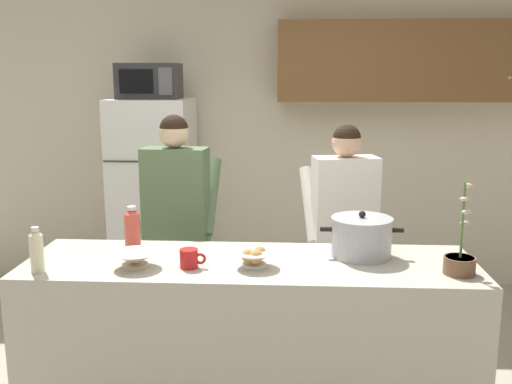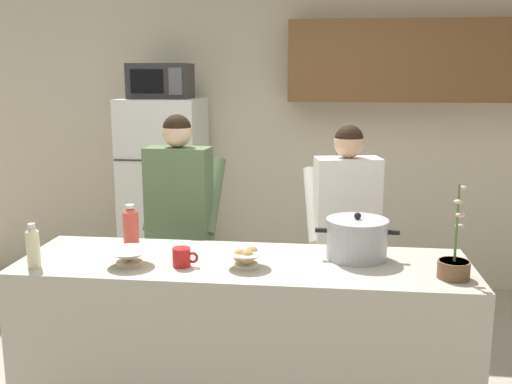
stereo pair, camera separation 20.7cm
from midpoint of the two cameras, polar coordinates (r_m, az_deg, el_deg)
The scene contains 13 objects.
back_wall_unit at distance 5.09m, azimuth 2.71°, elevation 6.73°, with size 6.00×0.48×2.60m.
kitchen_island at distance 3.16m, azimuth -2.52°, elevation -14.78°, with size 2.31×0.68×0.92m, color #BCB7A8.
refrigerator at distance 4.93m, azimuth -11.19°, elevation -0.71°, with size 0.64×0.68×1.67m.
microwave at distance 4.80m, azimuth -11.71°, elevation 10.66°, with size 0.48×0.37×0.28m.
person_near_pot at distance 3.77m, azimuth -9.41°, elevation -1.76°, with size 0.52×0.44×1.61m.
person_by_sink at distance 3.68m, azimuth 7.08°, elevation -2.66°, with size 0.53×0.47×1.56m.
cooking_pot at distance 3.06m, azimuth 8.46°, elevation -4.42°, with size 0.43×0.32×0.24m.
coffee_mug at distance 2.90m, azimuth -8.63°, elevation -6.52°, with size 0.13×0.09×0.10m.
bread_bowl at distance 2.87m, azimuth -2.25°, elevation -6.49°, with size 0.21×0.21×0.10m.
empty_bowl at distance 2.95m, azimuth -13.84°, elevation -6.42°, with size 0.23×0.23×0.08m.
bottle_near_edge at distance 3.28m, azimuth -13.89°, elevation -3.43°, with size 0.09×0.09×0.23m.
bottle_mid_counter at distance 3.02m, azimuth -22.70°, elevation -5.35°, with size 0.06×0.06×0.23m.
potted_orchid at distance 2.91m, azimuth 17.55°, elevation -6.54°, with size 0.15×0.15×0.45m.
Camera 1 is at (0.19, -2.83, 1.86)m, focal length 40.54 mm.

